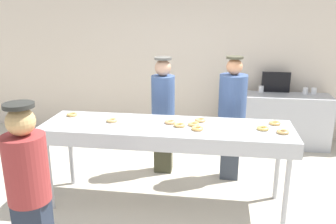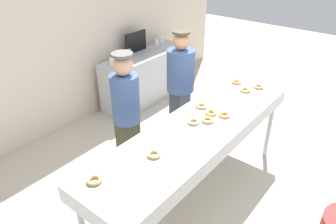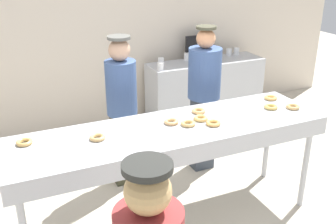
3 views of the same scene
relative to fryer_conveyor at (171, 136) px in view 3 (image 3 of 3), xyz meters
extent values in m
plane|color=beige|center=(0.00, 0.00, -0.89)|extent=(16.00, 16.00, 0.00)
cube|color=beige|center=(0.00, 2.53, 0.69)|extent=(8.00, 0.12, 3.17)
cube|color=#B7BABF|center=(0.00, 0.00, 0.00)|extent=(2.78, 0.75, 0.17)
cube|color=slate|center=(0.00, 0.00, 0.04)|extent=(2.36, 0.53, 0.08)
cylinder|color=#B7BABF|center=(1.29, -0.30, -0.49)|extent=(0.06, 0.06, 0.81)
cylinder|color=#B7BABF|center=(-1.29, 0.30, -0.49)|extent=(0.06, 0.06, 0.81)
cylinder|color=#B7BABF|center=(1.29, 0.30, -0.49)|extent=(0.06, 0.06, 0.81)
torus|color=#DFB164|center=(0.15, -0.02, 0.10)|extent=(0.15, 0.15, 0.03)
torus|color=#DBAA5C|center=(-1.18, 0.18, 0.10)|extent=(0.17, 0.17, 0.03)
torus|color=#DDAE67|center=(1.24, -0.08, 0.10)|extent=(0.15, 0.15, 0.03)
torus|color=#E1B361|center=(0.30, 0.03, 0.10)|extent=(0.16, 0.16, 0.03)
torus|color=#E3BB5E|center=(1.04, 0.00, 0.10)|extent=(0.18, 0.18, 0.03)
torus|color=#EDAF5B|center=(0.35, -0.11, 0.10)|extent=(0.18, 0.18, 0.03)
torus|color=#E4AD6C|center=(0.03, 0.07, 0.10)|extent=(0.17, 0.17, 0.03)
torus|color=#EFB864|center=(1.20, 0.20, 0.10)|extent=(0.15, 0.15, 0.03)
torus|color=#DDAF6A|center=(-0.64, 0.03, 0.10)|extent=(0.14, 0.14, 0.03)
torus|color=#ECB069|center=(0.37, 0.19, 0.10)|extent=(0.18, 0.18, 0.03)
cube|color=#333B47|center=(0.74, 0.77, -0.45)|extent=(0.24, 0.18, 0.87)
cylinder|color=#3F598C|center=(0.74, 0.77, 0.26)|extent=(0.36, 0.36, 0.55)
sphere|color=tan|center=(0.74, 0.77, 0.63)|extent=(0.20, 0.20, 0.20)
cylinder|color=#464433|center=(0.74, 0.77, 0.75)|extent=(0.21, 0.21, 0.03)
cube|color=#3B3B28|center=(-0.17, 0.84, -0.49)|extent=(0.24, 0.18, 0.81)
cylinder|color=#3F598C|center=(-0.17, 0.84, 0.20)|extent=(0.31, 0.31, 0.56)
sphere|color=tan|center=(-0.17, 0.84, 0.58)|extent=(0.22, 0.22, 0.22)
cylinder|color=#565651|center=(-0.17, 0.84, 0.71)|extent=(0.23, 0.23, 0.03)
sphere|color=tan|center=(-0.79, -1.51, 0.58)|extent=(0.20, 0.20, 0.20)
cylinder|color=#292A26|center=(-0.79, -1.51, 0.70)|extent=(0.21, 0.21, 0.03)
cube|color=#B7BABF|center=(1.51, 2.08, -0.46)|extent=(1.74, 0.51, 0.87)
cylinder|color=white|center=(0.82, 2.15, 0.03)|extent=(0.08, 0.08, 0.10)
cylinder|color=white|center=(1.27, 2.25, 0.03)|extent=(0.08, 0.08, 0.10)
cylinder|color=white|center=(1.98, 2.22, 0.03)|extent=(0.08, 0.08, 0.10)
cylinder|color=white|center=(2.11, 2.22, 0.03)|extent=(0.08, 0.08, 0.10)
cylinder|color=white|center=(0.72, 1.93, 0.03)|extent=(0.08, 0.08, 0.10)
cube|color=black|center=(1.51, 2.29, 0.15)|extent=(0.46, 0.04, 0.34)
camera|label=1|loc=(0.55, -3.63, 1.33)|focal=37.27mm
camera|label=2|loc=(-2.30, -1.46, 1.81)|focal=34.08mm
camera|label=3|loc=(-1.28, -2.81, 1.51)|focal=42.48mm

